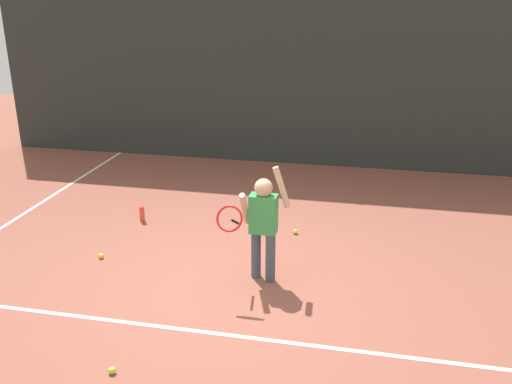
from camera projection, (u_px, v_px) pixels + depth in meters
name	position (u px, v px, depth m)	size (l,w,h in m)	color
ground_plane	(227.00, 281.00, 6.28)	(20.00, 20.00, 0.00)	brown
court_line_baseline	(201.00, 331.00, 5.36)	(9.00, 0.05, 0.00)	white
court_line_sideline	(11.00, 222.00, 7.87)	(0.05, 9.00, 0.00)	white
back_fence_windscreen	(291.00, 59.00, 9.89)	(11.33, 0.08, 3.88)	#282D2B
fence_post_0	(16.00, 48.00, 10.98)	(0.09, 0.09, 4.03)	slate
fence_post_1	(292.00, 54.00, 9.92)	(0.09, 0.09, 4.03)	slate
tennis_player	(262.00, 221.00, 6.07)	(0.72, 0.58, 1.35)	#3F4C59
water_bottle	(142.00, 214.00, 7.86)	(0.07, 0.07, 0.22)	#D83F33
tennis_ball_0	(101.00, 256.00, 6.80)	(0.07, 0.07, 0.07)	#CCE033
tennis_ball_1	(112.00, 370.00, 4.76)	(0.07, 0.07, 0.07)	#CCE033
tennis_ball_3	(295.00, 232.00, 7.48)	(0.07, 0.07, 0.07)	#CCE033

